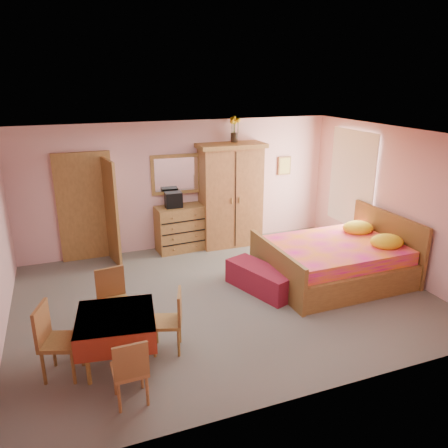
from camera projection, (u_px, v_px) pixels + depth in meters
name	position (u px, v px, depth m)	size (l,w,h in m)	color
floor	(225.00, 297.00, 7.12)	(6.50, 6.50, 0.00)	slate
ceiling	(225.00, 136.00, 6.28)	(6.50, 6.50, 0.00)	brown
wall_back	(181.00, 185.00, 8.91)	(6.50, 0.10, 2.60)	#D99E9E
wall_front	(312.00, 293.00, 4.49)	(6.50, 0.10, 2.60)	#D99E9E
wall_right	(394.00, 201.00, 7.80)	(0.10, 5.00, 2.60)	#D99E9E
doorway	(86.00, 208.00, 8.34)	(1.06, 0.12, 2.15)	#9E6B35
window	(352.00, 179.00, 8.80)	(0.08, 1.40, 1.95)	white
picture_back	(284.00, 166.00, 9.60)	(0.30, 0.04, 0.40)	#D8BF59
chest_of_drawers	(181.00, 228.00, 8.92)	(0.99, 0.49, 0.93)	brown
wall_mirror	(176.00, 174.00, 8.76)	(1.02, 0.05, 0.81)	white
stereo	(173.00, 200.00, 8.67)	(0.33, 0.24, 0.31)	black
floor_lamp	(206.00, 205.00, 9.01)	(0.23, 0.23, 1.79)	black
wardrobe	(230.00, 195.00, 9.06)	(1.37, 0.71, 2.15)	#9E6235
sunflower_vase	(234.00, 129.00, 8.78)	(0.21, 0.21, 0.52)	yellow
bed	(334.00, 250.00, 7.56)	(2.39, 1.88, 1.11)	#E1168E
bench	(260.00, 279.00, 7.27)	(0.47, 1.26, 0.42)	maroon
dining_table	(118.00, 339.00, 5.37)	(0.92, 0.92, 0.68)	maroon
chair_south	(130.00, 369.00, 4.72)	(0.37, 0.37, 0.82)	#A86839
chair_north	(115.00, 302.00, 6.04)	(0.41, 0.41, 0.90)	olive
chair_west	(61.00, 341.00, 5.12)	(0.42, 0.42, 0.93)	olive
chair_east	(167.00, 321.00, 5.62)	(0.38, 0.38, 0.84)	olive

